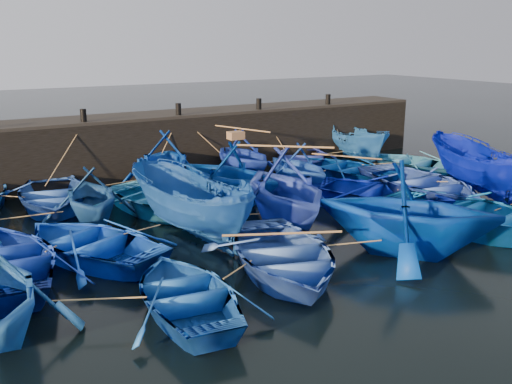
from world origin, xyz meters
TOP-DOWN VIEW (x-y plane):
  - ground at (0.00, 0.00)m, footprint 120.00×120.00m
  - quay_wall at (0.00, 10.50)m, footprint 26.00×2.50m
  - quay_top at (0.00, 10.50)m, footprint 26.00×2.50m
  - bollard_1 at (-4.00, 9.60)m, footprint 0.24×0.24m
  - bollard_2 at (0.00, 9.60)m, footprint 0.24×0.24m
  - bollard_3 at (4.00, 9.60)m, footprint 0.24×0.24m
  - bollard_4 at (8.00, 9.60)m, footprint 0.24×0.24m
  - boat_1 at (-5.89, 7.15)m, footprint 4.49×5.64m
  - boat_2 at (-1.52, 7.58)m, footprint 5.39×5.67m
  - boat_3 at (1.98, 7.64)m, footprint 3.48×4.03m
  - boat_4 at (5.23, 7.92)m, footprint 5.64×5.89m
  - boat_5 at (8.61, 7.90)m, footprint 2.45×4.73m
  - boat_7 at (-5.17, 4.76)m, footprint 3.73×4.15m
  - boat_8 at (-2.84, 4.56)m, footprint 4.88×5.82m
  - boat_9 at (-0.41, 4.39)m, footprint 5.07×5.46m
  - boat_10 at (2.90, 4.89)m, footprint 3.22×3.71m
  - boat_11 at (5.60, 5.20)m, footprint 4.08×5.18m
  - boat_12 at (9.06, 4.67)m, footprint 4.03×4.99m
  - boat_13 at (-8.17, 1.43)m, footprint 3.88×5.20m
  - boat_14 at (-6.04, 1.72)m, footprint 5.06×5.71m
  - boat_15 at (-3.07, 1.97)m, footprint 2.89×5.58m
  - boat_16 at (-0.05, 1.40)m, footprint 5.01×5.54m
  - boat_17 at (3.87, 1.33)m, footprint 5.70×6.34m
  - boat_18 at (6.01, 1.46)m, footprint 4.58×6.04m
  - boat_19 at (8.48, 1.06)m, footprint 3.44×5.65m
  - boat_21 at (-5.11, -2.38)m, footprint 3.47×4.49m
  - boat_22 at (-2.22, -1.77)m, footprint 4.95×5.91m
  - boat_23 at (1.50, -2.31)m, footprint 6.38×6.48m
  - boat_24 at (4.66, -2.09)m, footprint 5.19×6.41m
  - wooden_crate at (-0.11, 4.39)m, footprint 0.53×0.39m
  - mooring_ropes at (0.10, 4.89)m, footprint 17.32×11.92m
  - loose_oars at (1.33, 3.12)m, footprint 10.07×11.48m

SIDE VIEW (x-z plane):
  - ground at x=0.00m, z-range 0.00..0.00m
  - boat_21 at x=-5.11m, z-range 0.00..0.86m
  - boat_12 at x=9.06m, z-range 0.00..0.92m
  - boat_11 at x=5.60m, z-range 0.00..0.97m
  - boat_14 at x=-6.04m, z-range 0.00..0.98m
  - boat_4 at x=5.23m, z-range 0.00..0.99m
  - boat_13 at x=-8.17m, z-range 0.00..1.03m
  - boat_8 at x=-2.84m, z-range 0.00..1.04m
  - boat_1 at x=-5.89m, z-range 0.00..1.05m
  - boat_22 at x=-2.22m, z-range 0.00..1.05m
  - boat_17 at x=3.87m, z-range 0.00..1.08m
  - boat_24 at x=4.66m, z-range 0.00..1.17m
  - boat_18 at x=6.01m, z-range 0.00..1.18m
  - boat_5 at x=8.61m, z-range 0.00..1.74m
  - mooring_ropes at x=0.10m, z-range -0.17..1.94m
  - boat_10 at x=2.90m, z-range 0.00..1.93m
  - boat_7 at x=-5.17m, z-range 0.00..1.94m
  - boat_19 at x=8.48m, z-range 0.00..2.05m
  - boat_15 at x=-3.07m, z-range 0.00..2.06m
  - boat_3 at x=1.98m, z-range 0.00..2.10m
  - boat_2 at x=-1.52m, z-range 0.00..2.33m
  - boat_9 at x=-0.41m, z-range 0.00..2.35m
  - quay_wall at x=0.00m, z-range 0.00..2.50m
  - boat_16 at x=-0.05m, z-range 0.00..2.54m
  - boat_23 at x=1.50m, z-range 0.00..2.58m
  - loose_oars at x=1.33m, z-range 0.89..2.51m
  - wooden_crate at x=-0.11m, z-range 2.35..2.62m
  - quay_top at x=0.00m, z-range 2.50..2.62m
  - bollard_1 at x=-4.00m, z-range 2.62..3.12m
  - bollard_2 at x=0.00m, z-range 2.62..3.12m
  - bollard_3 at x=4.00m, z-range 2.62..3.12m
  - bollard_4 at x=8.00m, z-range 2.62..3.12m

